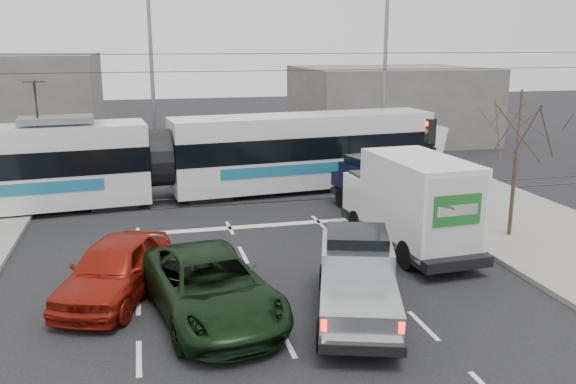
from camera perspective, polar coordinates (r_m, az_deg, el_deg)
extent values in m
plane|color=black|center=(17.40, 3.05, -8.71)|extent=(120.00, 120.00, 0.00)
cube|color=#33302D|center=(26.65, -3.10, -0.63)|extent=(60.00, 1.60, 0.03)
cube|color=slate|center=(42.96, 9.37, 8.12)|extent=(12.00, 10.00, 5.00)
cylinder|color=#47382B|center=(22.28, 20.25, -0.36)|extent=(0.14, 0.14, 2.75)
cylinder|color=#47382B|center=(21.84, 20.80, 6.01)|extent=(0.07, 0.07, 2.25)
cylinder|color=black|center=(25.05, 13.40, 2.62)|extent=(0.12, 0.12, 3.60)
cube|color=black|center=(24.75, 13.15, 5.56)|extent=(0.28, 0.28, 0.95)
cylinder|color=#FF0C07|center=(24.65, 12.88, 6.24)|extent=(0.06, 0.20, 0.20)
cylinder|color=orange|center=(24.69, 12.84, 5.55)|extent=(0.06, 0.20, 0.20)
cylinder|color=#05330C|center=(24.73, 12.80, 4.87)|extent=(0.06, 0.20, 0.20)
cube|color=white|center=(24.82, 13.58, 3.69)|extent=(0.02, 0.30, 0.40)
cylinder|color=slate|center=(31.87, 8.99, 9.79)|extent=(0.20, 0.20, 9.00)
cylinder|color=slate|center=(31.46, -12.55, 9.59)|extent=(0.20, 0.20, 9.00)
cylinder|color=black|center=(25.83, -3.26, 11.25)|extent=(60.00, 0.03, 0.03)
cylinder|color=black|center=(25.80, -3.28, 12.80)|extent=(60.00, 0.03, 0.03)
cube|color=silver|center=(28.18, 1.48, 2.19)|extent=(12.31, 3.78, 1.47)
cube|color=black|center=(27.97, 1.50, 4.47)|extent=(12.37, 3.81, 1.00)
cube|color=silver|center=(27.84, 1.51, 6.30)|extent=(12.30, 3.68, 0.93)
cube|color=#1B698A|center=(26.96, 2.46, 2.22)|extent=(8.43, 0.90, 0.47)
cylinder|color=black|center=(26.40, -11.99, 3.16)|extent=(1.19, 2.52, 2.44)
cube|color=slate|center=(25.93, -20.91, 6.35)|extent=(2.96, 1.81, 0.24)
cube|color=black|center=(26.59, -16.01, -0.84)|extent=(2.09, 2.34, 0.34)
cube|color=black|center=(27.08, -7.67, -0.15)|extent=(2.09, 2.34, 0.34)
cube|color=black|center=(29.66, 7.42, 1.09)|extent=(2.09, 2.34, 0.34)
cube|color=black|center=(15.38, 6.50, -9.89)|extent=(3.33, 5.58, 0.23)
cube|color=#AAADAF|center=(16.02, 6.42, -6.44)|extent=(2.37, 2.65, 1.05)
cube|color=black|center=(15.93, 6.46, -4.48)|extent=(1.95, 1.98, 0.50)
cube|color=#AAADAF|center=(17.28, 6.24, -5.64)|extent=(1.93, 1.43, 0.50)
cube|color=#AAADAF|center=(14.17, 6.73, -10.43)|extent=(2.42, 2.80, 0.59)
cube|color=silver|center=(13.05, 6.97, -13.89)|extent=(1.64, 0.66, 0.16)
cube|color=#FF0C07|center=(12.97, 3.37, -12.32)|extent=(0.14, 0.11, 0.25)
cube|color=#FF0C07|center=(13.06, 10.58, -12.36)|extent=(0.14, 0.11, 0.25)
cylinder|color=black|center=(16.97, 3.41, -7.98)|extent=(0.46, 0.77, 0.73)
cylinder|color=black|center=(17.04, 9.10, -8.04)|extent=(0.46, 0.77, 0.73)
cylinder|color=black|center=(13.89, 3.22, -13.16)|extent=(0.46, 0.77, 0.73)
cylinder|color=black|center=(13.98, 10.29, -13.20)|extent=(0.46, 0.77, 0.73)
cube|color=black|center=(20.63, 11.12, -3.82)|extent=(2.57, 6.45, 0.32)
cube|color=white|center=(22.48, 8.33, -0.20)|extent=(2.15, 1.65, 1.45)
cube|color=black|center=(22.46, 8.24, 1.22)|extent=(1.84, 1.12, 0.54)
cube|color=silver|center=(19.73, 12.16, -0.65)|extent=(2.44, 4.43, 2.67)
cube|color=silver|center=(17.98, 15.47, -2.27)|extent=(1.91, 0.17, 2.35)
cube|color=#166121|center=(17.89, 15.59, -1.66)|extent=(1.52, 0.12, 0.91)
cube|color=black|center=(18.25, 15.53, -6.74)|extent=(1.96, 0.35, 0.16)
cylinder|color=black|center=(21.98, 6.42, -2.78)|extent=(0.32, 0.83, 0.81)
cylinder|color=black|center=(22.79, 10.83, -2.34)|extent=(0.32, 0.83, 0.81)
cylinder|color=black|center=(18.73, 11.09, -5.80)|extent=(0.33, 0.92, 0.90)
cylinder|color=black|center=(19.68, 16.01, -5.12)|extent=(0.33, 0.92, 0.90)
cube|color=black|center=(24.30, 9.04, -0.85)|extent=(3.01, 5.48, 0.26)
cube|color=black|center=(24.88, 7.86, 1.25)|extent=(2.31, 2.54, 1.19)
cube|color=black|center=(24.83, 7.78, 2.70)|extent=(1.93, 1.88, 0.57)
cube|color=black|center=(25.94, 6.31, 1.28)|extent=(1.98, 1.31, 0.57)
cube|color=black|center=(23.31, 10.69, -0.50)|extent=(2.35, 2.69, 0.67)
cube|color=silver|center=(22.36, 12.72, -1.96)|extent=(1.76, 0.57, 0.19)
cube|color=#590505|center=(21.83, 10.87, -1.21)|extent=(0.16, 0.11, 0.29)
cube|color=#590505|center=(22.87, 14.26, -0.70)|extent=(0.16, 0.11, 0.29)
cylinder|color=black|center=(25.20, 5.21, -0.57)|extent=(0.47, 0.87, 0.83)
cylinder|color=black|center=(26.15, 8.51, -0.13)|extent=(0.47, 0.87, 0.83)
cylinder|color=black|center=(22.55, 9.61, -2.44)|extent=(0.47, 0.87, 0.83)
cylinder|color=black|center=(23.60, 13.09, -1.88)|extent=(0.47, 0.87, 0.83)
imported|color=black|center=(15.36, -7.34, -8.75)|extent=(3.63, 6.09, 1.59)
imported|color=maroon|center=(16.95, -15.90, -6.92)|extent=(3.52, 5.15, 1.63)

